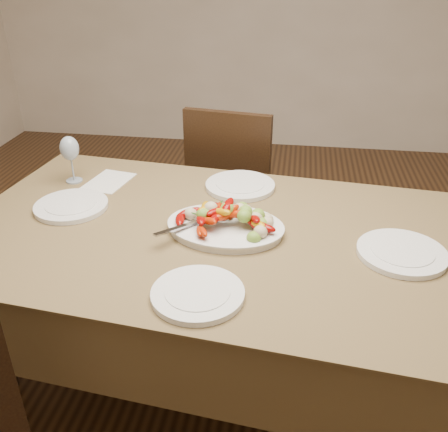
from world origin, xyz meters
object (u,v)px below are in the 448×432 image
plate_right (402,253)px  plate_far (240,186)px  dining_table (224,319)px  serving_platter (225,229)px  chair_far (237,189)px  wine_glass (71,158)px  plate_left (71,206)px  plate_near (198,294)px

plate_right → plate_far: (-0.56, 0.42, 0.00)m
dining_table → serving_platter: 0.39m
chair_far → plate_right: (0.64, -1.00, 0.29)m
dining_table → wine_glass: 0.89m
plate_left → chair_far: bearing=58.7°
serving_platter → chair_far: bearing=94.5°
plate_right → chair_far: bearing=122.7°
plate_far → wine_glass: 0.69m
plate_left → wine_glass: (-0.09, 0.23, 0.09)m
plate_right → wine_glass: (-1.24, 0.38, 0.09)m
plate_left → plate_far: (0.59, 0.27, 0.00)m
dining_table → plate_left: 0.71m
serving_platter → plate_right: 0.57m
chair_far → wine_glass: wine_glass is taller
chair_far → plate_right: 1.22m
dining_table → plate_right: 0.69m
serving_platter → plate_left: serving_platter is taller
serving_platter → wine_glass: bearing=155.0°
plate_left → plate_far: size_ratio=0.97×
serving_platter → plate_right: size_ratio=1.40×
chair_far → plate_right: bearing=131.3°
serving_platter → plate_left: (-0.59, 0.08, -0.00)m
plate_left → plate_near: 0.72m
plate_left → plate_near: (0.56, -0.45, 0.00)m
plate_far → plate_near: same height
chair_far → wine_glass: bearing=54.3°
serving_platter → plate_far: serving_platter is taller
plate_left → plate_right: 1.16m
plate_left → plate_right: same height
plate_near → wine_glass: 0.95m
dining_table → plate_far: plate_far is taller
plate_right → wine_glass: bearing=163.0°
dining_table → plate_near: size_ratio=7.08×
serving_platter → plate_left: 0.59m
plate_left → plate_far: same height
plate_far → wine_glass: wine_glass is taller
dining_table → serving_platter: (0.00, 0.00, 0.39)m
dining_table → plate_far: 0.53m
dining_table → plate_left: size_ratio=6.88×
serving_platter → plate_near: size_ratio=1.49×
plate_left → wine_glass: size_ratio=1.31×
plate_near → serving_platter: bearing=86.4°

